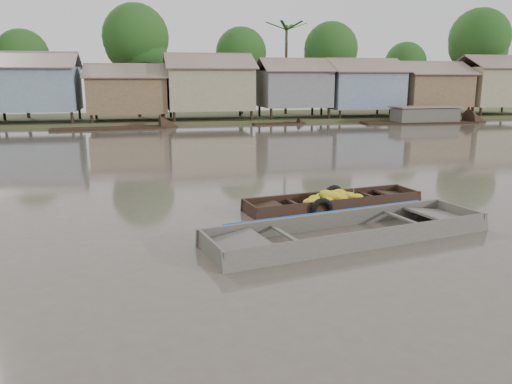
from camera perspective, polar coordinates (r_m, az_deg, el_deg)
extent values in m
plane|color=#4F463D|center=(11.69, 1.25, -4.53)|extent=(120.00, 120.00, 0.00)
cube|color=#384723|center=(44.05, -9.18, 8.23)|extent=(120.00, 12.00, 0.50)
cube|color=slate|center=(41.08, -24.03, 10.74)|extent=(6.20, 5.20, 3.20)
cube|color=brown|center=(39.72, -24.70, 13.61)|extent=(6.60, 3.02, 1.28)
cube|color=brown|center=(42.47, -23.92, 13.56)|extent=(6.60, 3.02, 1.28)
cube|color=brown|center=(40.36, -14.45, 10.70)|extent=(5.80, 4.60, 2.70)
cube|color=brown|center=(39.10, -14.65, 13.27)|extent=(6.20, 2.67, 1.14)
cube|color=brown|center=(41.58, -14.55, 13.24)|extent=(6.20, 2.67, 1.14)
cube|color=gray|center=(40.66, -5.40, 11.69)|extent=(6.50, 5.30, 3.30)
cube|color=brown|center=(39.26, -5.19, 14.72)|extent=(6.90, 3.08, 1.31)
cube|color=brown|center=(42.09, -5.72, 14.59)|extent=(6.90, 3.08, 1.31)
cube|color=slate|center=(42.13, 4.29, 11.69)|extent=(5.40, 4.70, 2.90)
cube|color=brown|center=(40.92, 4.86, 14.30)|extent=(5.80, 2.73, 1.17)
cube|color=brown|center=(43.35, 3.83, 14.24)|extent=(5.80, 2.73, 1.17)
cube|color=slate|center=(44.25, 11.89, 11.38)|extent=(6.00, 5.00, 3.10)
cube|color=brown|center=(43.02, 12.78, 13.97)|extent=(6.40, 2.90, 1.24)
cube|color=brown|center=(45.48, 11.29, 13.97)|extent=(6.40, 2.90, 1.24)
cube|color=brown|center=(47.29, 19.22, 10.98)|extent=(5.70, 4.90, 2.80)
cube|color=brown|center=(46.16, 20.27, 13.17)|extent=(6.10, 2.85, 1.21)
cube|color=brown|center=(48.42, 18.55, 13.25)|extent=(6.10, 2.85, 1.21)
cube|color=gray|center=(50.98, 25.58, 10.81)|extent=(6.30, 5.10, 3.40)
cube|color=brown|center=(49.91, 26.82, 13.16)|extent=(6.70, 2.96, 1.26)
cube|color=brown|center=(52.09, 24.87, 13.28)|extent=(6.70, 2.96, 1.26)
cylinder|color=#473323|center=(45.79, -24.79, 10.47)|extent=(0.28, 0.28, 4.90)
sphere|color=#133D15|center=(45.81, -25.13, 13.96)|extent=(4.20, 4.20, 4.20)
cylinder|color=#473323|center=(43.83, -13.33, 12.15)|extent=(0.28, 0.28, 6.30)
sphere|color=#133D15|center=(43.94, -13.59, 16.85)|extent=(5.40, 5.40, 5.40)
cylinder|color=#473323|center=(45.67, -1.69, 11.85)|extent=(0.28, 0.28, 5.25)
sphere|color=#133D15|center=(45.71, -1.71, 15.61)|extent=(4.50, 4.50, 4.50)
cylinder|color=#473323|center=(46.90, 8.41, 11.96)|extent=(0.28, 0.28, 5.60)
sphere|color=#133D15|center=(46.96, 8.54, 15.87)|extent=(4.80, 4.80, 4.80)
cylinder|color=#473323|center=(51.19, 16.54, 11.06)|extent=(0.28, 0.28, 4.55)
sphere|color=#133D15|center=(51.19, 16.73, 13.96)|extent=(3.90, 3.90, 3.90)
cylinder|color=#473323|center=(54.08, 23.77, 11.70)|extent=(0.28, 0.28, 6.65)
sphere|color=#133D15|center=(54.20, 24.15, 15.70)|extent=(5.70, 5.70, 5.70)
cylinder|color=#473323|center=(46.11, 3.45, 13.55)|extent=(0.24, 0.24, 8.00)
cube|color=black|center=(14.04, 8.83, -2.02)|extent=(5.06, 1.73, 0.08)
cube|color=black|center=(14.45, 7.77, -0.77)|extent=(5.04, 0.95, 0.47)
cube|color=black|center=(13.55, 10.02, -1.77)|extent=(5.04, 0.95, 0.47)
cube|color=black|center=(15.38, 16.87, -0.37)|extent=(0.24, 1.10, 0.45)
cube|color=black|center=(15.11, 15.59, -0.30)|extent=(1.01, 1.08, 0.18)
cube|color=black|center=(12.93, -0.69, -2.27)|extent=(0.24, 1.10, 0.45)
cube|color=black|center=(13.08, 1.08, -1.85)|extent=(1.01, 1.08, 0.18)
cube|color=black|center=(13.42, 4.49, -1.34)|extent=(0.27, 1.06, 0.05)
cube|color=black|center=(14.60, 12.90, -0.45)|extent=(0.27, 1.06, 0.05)
ellipsoid|color=yellow|center=(14.21, 11.49, -0.64)|extent=(0.41, 0.32, 0.23)
ellipsoid|color=yellow|center=(13.98, 9.47, -0.17)|extent=(0.46, 0.35, 0.26)
ellipsoid|color=yellow|center=(13.47, 7.24, -1.61)|extent=(0.43, 0.33, 0.24)
ellipsoid|color=yellow|center=(13.37, 6.59, -1.89)|extent=(0.36, 0.27, 0.20)
ellipsoid|color=yellow|center=(13.58, 6.20, -1.22)|extent=(0.45, 0.34, 0.25)
ellipsoid|color=yellow|center=(13.53, 7.14, -1.29)|extent=(0.40, 0.30, 0.22)
ellipsoid|color=yellow|center=(14.05, 7.44, -0.47)|extent=(0.35, 0.27, 0.20)
ellipsoid|color=yellow|center=(13.90, 9.31, -0.56)|extent=(0.40, 0.31, 0.22)
ellipsoid|color=yellow|center=(14.08, 7.94, -0.61)|extent=(0.36, 0.28, 0.20)
ellipsoid|color=yellow|center=(14.02, 8.83, -0.18)|extent=(0.34, 0.26, 0.19)
ellipsoid|color=yellow|center=(13.78, 8.88, -0.46)|extent=(0.42, 0.33, 0.24)
ellipsoid|color=yellow|center=(14.02, 8.49, -0.44)|extent=(0.42, 0.33, 0.24)
ellipsoid|color=yellow|center=(13.60, 8.24, -1.02)|extent=(0.34, 0.26, 0.19)
ellipsoid|color=yellow|center=(14.39, 9.10, -0.54)|extent=(0.37, 0.28, 0.21)
ellipsoid|color=yellow|center=(14.18, 12.49, -1.08)|extent=(0.37, 0.29, 0.21)
ellipsoid|color=yellow|center=(13.72, 6.69, -0.77)|extent=(0.38, 0.29, 0.21)
ellipsoid|color=yellow|center=(13.78, 9.81, -1.28)|extent=(0.36, 0.28, 0.20)
ellipsoid|color=yellow|center=(14.34, 9.04, -0.54)|extent=(0.39, 0.30, 0.22)
ellipsoid|color=yellow|center=(13.50, 6.80, -1.34)|extent=(0.45, 0.34, 0.25)
ellipsoid|color=yellow|center=(14.03, 8.00, -0.53)|extent=(0.40, 0.30, 0.22)
ellipsoid|color=yellow|center=(14.04, 10.64, -0.39)|extent=(0.35, 0.27, 0.20)
ellipsoid|color=yellow|center=(13.45, 7.08, -1.57)|extent=(0.44, 0.34, 0.25)
ellipsoid|color=yellow|center=(13.79, 8.34, -0.63)|extent=(0.42, 0.32, 0.23)
ellipsoid|color=yellow|center=(14.07, 10.13, -0.41)|extent=(0.41, 0.31, 0.23)
ellipsoid|color=yellow|center=(13.95, 7.91, -0.56)|extent=(0.39, 0.30, 0.22)
ellipsoid|color=yellow|center=(13.90, 9.79, -0.75)|extent=(0.39, 0.30, 0.22)
ellipsoid|color=yellow|center=(13.85, 7.96, -0.24)|extent=(0.42, 0.32, 0.24)
cylinder|color=#3F6626|center=(13.71, 7.27, -0.37)|extent=(0.04, 0.04, 0.16)
cylinder|color=#3F6626|center=(14.02, 9.53, -0.15)|extent=(0.04, 0.04, 0.16)
cylinder|color=#3F6626|center=(14.26, 11.08, 0.00)|extent=(0.04, 0.04, 0.16)
torus|color=black|center=(14.68, 8.86, -0.51)|extent=(0.71, 0.27, 0.69)
torus|color=black|center=(13.12, 7.50, -2.08)|extent=(0.69, 0.27, 0.67)
cube|color=#47433C|center=(11.45, 10.56, -5.56)|extent=(6.66, 2.65, 0.08)
cube|color=#47433C|center=(12.01, 8.47, -3.47)|extent=(6.55, 1.45, 0.53)
cube|color=#47433C|center=(10.77, 13.00, -5.61)|extent=(6.55, 1.45, 0.53)
cube|color=#47433C|center=(13.44, 22.15, -2.53)|extent=(0.38, 1.60, 0.50)
cube|color=#47433C|center=(13.03, 20.44, -2.57)|extent=(1.38, 1.59, 0.22)
cube|color=#47433C|center=(9.98, -5.13, -6.82)|extent=(0.38, 1.60, 0.50)
cube|color=#47433C|center=(10.14, -2.10, -6.07)|extent=(1.38, 1.59, 0.22)
cube|color=#47433C|center=(10.57, 3.62, -5.03)|extent=(0.40, 1.55, 0.05)
cube|color=#47433C|center=(12.27, 16.65, -3.01)|extent=(0.40, 1.55, 0.05)
cube|color=#665E54|center=(11.44, 10.57, -5.39)|extent=(5.10, 2.22, 0.02)
cube|color=navy|center=(12.00, 8.37, -2.47)|extent=(5.29, 1.13, 0.13)
torus|color=olive|center=(12.52, 19.29, -4.20)|extent=(0.37, 0.37, 0.05)
torus|color=olive|center=(12.51, 19.30, -4.04)|extent=(0.30, 0.30, 0.05)
cube|color=black|center=(38.49, 2.41, 7.64)|extent=(3.84, 1.10, 0.35)
cube|color=black|center=(36.39, -16.48, 6.82)|extent=(7.79, 2.38, 0.35)
cube|color=black|center=(41.58, 18.11, 7.42)|extent=(9.13, 2.70, 0.35)
cube|color=black|center=(41.98, 18.72, 8.24)|extent=(5.00, 2.00, 1.20)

